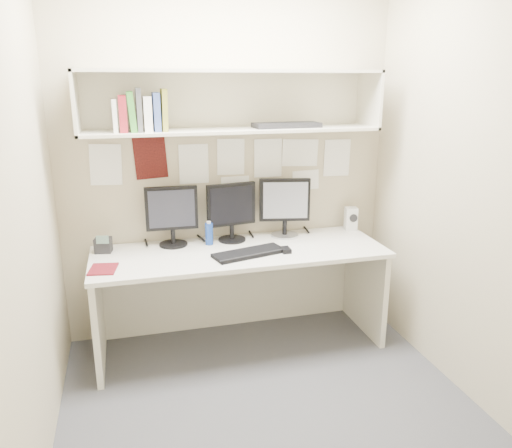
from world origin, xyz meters
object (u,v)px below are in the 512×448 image
object	(u,v)px
monitor_right	(285,205)
speaker	(351,219)
maroon_notebook	(103,269)
desk_phone	(103,245)
desk	(240,298)
monitor_left	(172,213)
keyboard	(249,253)
monitor_center	(231,209)

from	to	relation	value
monitor_right	speaker	distance (m)	0.57
maroon_notebook	desk_phone	distance (m)	0.34
speaker	desk	bearing A→B (deg)	-155.53
monitor_left	keyboard	world-z (taller)	monitor_left
monitor_left	keyboard	bearing A→B (deg)	-34.11
desk	speaker	xyz separation A→B (m)	(0.94, 0.23, 0.45)
speaker	maroon_notebook	bearing A→B (deg)	-157.57
desk	monitor_left	distance (m)	0.77
monitor_left	desk_phone	xyz separation A→B (m)	(-0.47, -0.04, -0.18)
monitor_left	keyboard	size ratio (longest dim) A/B	0.87
desk	speaker	world-z (taller)	speaker
desk_phone	monitor_center	bearing A→B (deg)	12.16
monitor_left	monitor_center	world-z (taller)	monitor_left
keyboard	speaker	size ratio (longest dim) A/B	2.75
desk	maroon_notebook	size ratio (longest dim) A/B	10.32
maroon_notebook	desk_phone	world-z (taller)	desk_phone
monitor_right	maroon_notebook	size ratio (longest dim) A/B	2.24
speaker	desk_phone	bearing A→B (deg)	-167.97
desk	monitor_left	xyz separation A→B (m)	(-0.43, 0.22, 0.60)
monitor_center	maroon_notebook	xyz separation A→B (m)	(-0.89, -0.38, -0.23)
monitor_right	keyboard	size ratio (longest dim) A/B	0.89
keyboard	monitor_left	bearing A→B (deg)	129.29
desk_phone	keyboard	bearing A→B (deg)	-8.06
monitor_center	speaker	distance (m)	0.96
desk	desk_phone	bearing A→B (deg)	168.52
keyboard	desk_phone	size ratio (longest dim) A/B	3.70
desk	monitor_center	bearing A→B (deg)	92.26
desk_phone	maroon_notebook	bearing A→B (deg)	-79.40
monitor_right	desk_phone	size ratio (longest dim) A/B	3.31
monitor_left	maroon_notebook	world-z (taller)	monitor_left
desk_phone	speaker	bearing A→B (deg)	11.46
desk	monitor_center	xyz separation A→B (m)	(-0.01, 0.22, 0.60)
desk	desk_phone	distance (m)	1.01
speaker	desk_phone	size ratio (longest dim) A/B	1.35
keyboard	speaker	xyz separation A→B (m)	(0.90, 0.36, 0.08)
monitor_right	speaker	bearing A→B (deg)	13.33
desk	speaker	distance (m)	1.07
desk	maroon_notebook	world-z (taller)	maroon_notebook
monitor_center	monitor_left	bearing A→B (deg)	171.04
monitor_left	monitor_right	world-z (taller)	monitor_right
monitor_left	maroon_notebook	xyz separation A→B (m)	(-0.47, -0.38, -0.23)
monitor_left	speaker	world-z (taller)	monitor_left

